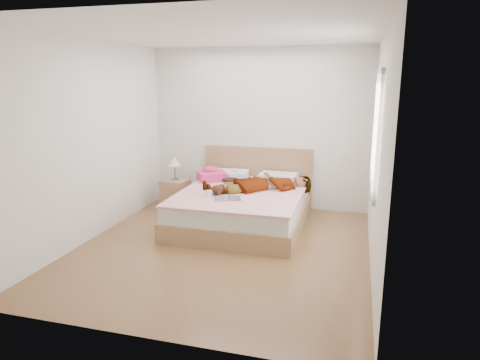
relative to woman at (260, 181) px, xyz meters
The scene contains 11 objects.
ground 1.34m from the woman, 100.92° to the right, with size 4.00×4.00×0.00m, color #503119.
woman is the anchor object (origin of this frame).
hair 0.73m from the woman, 141.71° to the left, with size 0.42×0.51×0.08m, color black.
phone 0.64m from the woman, 141.34° to the left, with size 0.04×0.09×0.01m, color silver.
room_shell 1.98m from the woman, 29.18° to the right, with size 4.00×4.00×4.00m.
bed 0.44m from the woman, 149.91° to the right, with size 1.80×2.08×1.00m.
towel 0.93m from the woman, 159.85° to the left, with size 0.54×0.52×0.22m.
magazine 0.75m from the woman, 114.15° to the right, with size 0.46×0.38×0.02m.
coffee_mug 0.84m from the woman, 134.43° to the right, with size 0.12×0.10×0.09m.
plush_toy 0.69m from the woman, 136.86° to the right, with size 0.22×0.27×0.14m.
nightstand 1.53m from the woman, behind, with size 0.45×0.42×0.87m.
Camera 1 is at (1.57, -4.83, 2.10)m, focal length 32.00 mm.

